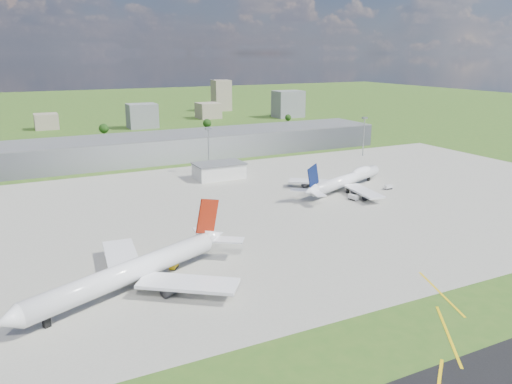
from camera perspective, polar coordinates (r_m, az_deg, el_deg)
name	(u,v)px	position (r m, az deg, el deg)	size (l,w,h in m)	color
ground	(174,163)	(318.10, -9.33, 3.34)	(1400.00, 1400.00, 0.00)	#335A1C
apron	(270,207)	(222.82, 1.60, -1.72)	(360.00, 190.00, 0.08)	gray
terminal	(167,147)	(330.78, -10.17, 5.09)	(300.00, 42.00, 15.00)	gray
ops_building	(219,171)	(274.38, -4.26, 2.41)	(26.00, 16.00, 8.00)	silver
mast_center	(208,142)	(285.36, -5.46, 5.70)	(3.50, 2.00, 25.90)	gray
mast_east	(364,129)	(339.86, 12.25, 7.00)	(3.50, 2.00, 25.90)	gray
airliner_red_twin	(135,271)	(150.01, -13.61, -8.74)	(72.28, 54.44, 21.05)	white
airliner_blue_quad	(347,180)	(254.35, 10.33, 1.38)	(65.58, 49.89, 17.99)	white
tug_yellow	(174,266)	(162.52, -9.37, -8.35)	(3.74, 3.97, 1.74)	yellow
van_white_near	(353,198)	(237.21, 11.03, -0.63)	(3.12, 5.14, 2.46)	silver
van_white_far	(388,187)	(260.07, 14.90, 0.53)	(4.19, 2.14, 2.18)	silver
bldg_cw	(46,121)	(492.35, -22.84, 7.44)	(20.00, 18.00, 14.00)	gray
bldg_c	(142,116)	(474.09, -12.88, 8.48)	(26.00, 20.00, 22.00)	slate
bldg_ce	(208,111)	(536.02, -5.48, 9.25)	(22.00, 24.00, 16.00)	gray
bldg_e	(288,104)	(542.65, 3.70, 10.00)	(30.00, 22.00, 28.00)	slate
bldg_tall_e	(221,95)	(605.30, -3.99, 10.95)	(20.00, 18.00, 36.00)	gray
tree_c	(104,128)	(437.72, -17.01, 6.96)	(8.10, 8.10, 9.90)	#382314
tree_e	(207,123)	(456.14, -5.61, 7.84)	(7.65, 7.65, 9.35)	#382314
tree_far_e	(288,118)	(503.61, 3.69, 8.49)	(6.30, 6.30, 7.70)	#382314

